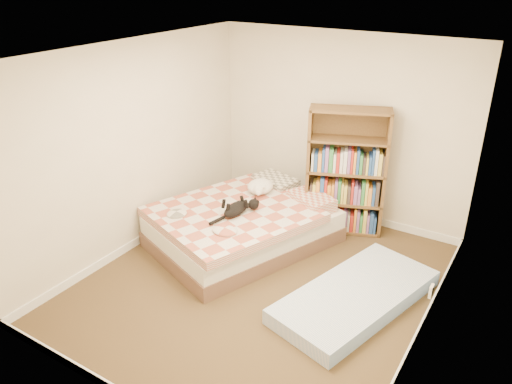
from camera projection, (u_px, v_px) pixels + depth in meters
The scene contains 6 objects.
room at pixel (261, 184), 5.07m from camera, with size 3.51×4.01×2.51m.
bed at pixel (245, 224), 6.26m from camera, with size 2.16×2.54×0.57m.
bookshelf at pixel (345, 188), 6.45m from camera, with size 1.11×0.68×1.65m.
floor_mattress at pixel (356, 297), 5.19m from camera, with size 0.85×1.88×0.17m, color #80A2D5.
black_cat at pixel (238, 208), 5.94m from camera, with size 0.39×0.72×0.16m.
white_dog at pixel (260, 187), 6.46m from camera, with size 0.42×0.45×0.18m.
Camera 1 is at (2.41, -3.95, 3.26)m, focal length 35.00 mm.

